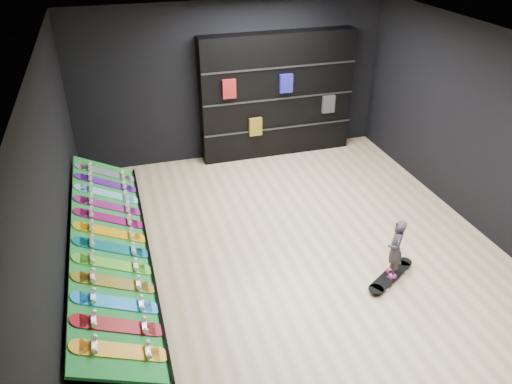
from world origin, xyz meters
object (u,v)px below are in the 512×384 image
object	(u,v)px
back_shelving	(277,96)
child	(394,259)
floor_skateboard	(390,277)
display_rack	(112,271)

from	to	relation	value
back_shelving	child	distance (m)	4.37
floor_skateboard	display_rack	bearing A→B (deg)	134.10
floor_skateboard	child	bearing A→B (deg)	-121.06
display_rack	back_shelving	distance (m)	4.86
back_shelving	floor_skateboard	size ratio (longest dim) A/B	3.08
display_rack	child	size ratio (longest dim) A/B	8.77
back_shelving	floor_skateboard	bearing A→B (deg)	-87.27
floor_skateboard	child	xyz separation A→B (m)	(0.00, -0.00, 0.30)
back_shelving	child	world-z (taller)	back_shelving
display_rack	back_shelving	bearing A→B (deg)	44.21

